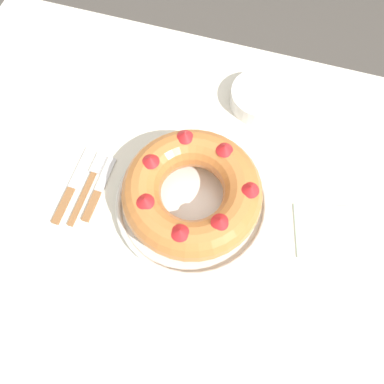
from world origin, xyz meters
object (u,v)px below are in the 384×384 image
at_px(fork, 89,183).
at_px(serving_knife, 71,190).
at_px(napkin, 335,231).
at_px(cake_knife, 97,193).
at_px(serving_dish, 192,202).
at_px(bundt_cake, 192,192).
at_px(side_bowl, 260,98).

relative_size(fork, serving_knife, 0.95).
bearing_deg(napkin, cake_knife, -172.98).
bearing_deg(fork, serving_dish, 1.42).
xyz_separation_m(bundt_cake, napkin, (0.31, 0.03, -0.07)).
height_order(serving_dish, fork, serving_dish).
relative_size(serving_dish, fork, 1.80).
relative_size(bundt_cake, cake_knife, 1.79).
distance_m(serving_dish, bundt_cake, 0.05).
relative_size(fork, side_bowl, 1.28).
bearing_deg(side_bowl, bundt_cake, -104.44).
distance_m(serving_dish, side_bowl, 0.32).
relative_size(serving_dish, bundt_cake, 1.15).
distance_m(serving_dish, napkin, 0.31).
height_order(fork, cake_knife, cake_knife).
xyz_separation_m(bundt_cake, side_bowl, (0.08, 0.31, -0.05)).
xyz_separation_m(bundt_cake, serving_knife, (-0.27, -0.05, -0.06)).
bearing_deg(serving_dish, fork, -175.60).
relative_size(serving_dish, side_bowl, 2.30).
bearing_deg(serving_knife, serving_dish, 7.07).
xyz_separation_m(bundt_cake, cake_knife, (-0.21, -0.04, -0.06)).
distance_m(serving_dish, cake_knife, 0.21).
bearing_deg(cake_knife, fork, 151.27).
distance_m(fork, napkin, 0.55).
height_order(serving_dish, serving_knife, serving_dish).
bearing_deg(cake_knife, serving_dish, 14.53).
bearing_deg(napkin, serving_dish, -174.83).
bearing_deg(side_bowl, serving_dish, -104.45).
height_order(fork, serving_knife, serving_knife).
bearing_deg(serving_knife, bundt_cake, 7.08).
height_order(serving_dish, cake_knife, serving_dish).
bearing_deg(napkin, serving_knife, -172.72).
distance_m(cake_knife, napkin, 0.52).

